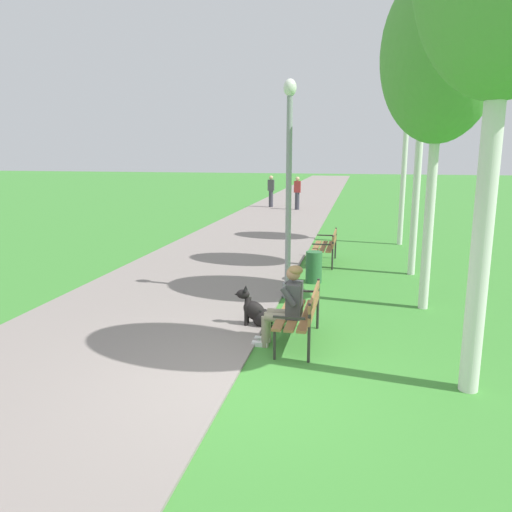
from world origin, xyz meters
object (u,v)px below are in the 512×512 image
park_bench_near (302,311)px  park_bench_mid (327,244)px  birch_tree_third (426,37)px  pedestrian_further_distant (271,191)px  birch_tree_second (441,56)px  dog_black (257,312)px  lamp_post_near (289,189)px  pedestrian_distant (297,193)px  litter_bin (314,267)px  person_seated_on_near_bench (287,303)px  birch_tree_fourth (410,75)px

park_bench_near → park_bench_mid: (-0.02, 5.63, 0.00)m
birch_tree_third → pedestrian_further_distant: (-5.82, 13.31, -4.46)m
birch_tree_second → park_bench_near: bearing=-132.4°
dog_black → birch_tree_third: birch_tree_third is taller
lamp_post_near → pedestrian_distant: lamp_post_near is taller
litter_bin → birch_tree_third: bearing=29.4°
park_bench_near → litter_bin: (-0.17, 3.64, -0.16)m
person_seated_on_near_bench → dog_black: bearing=130.5°
dog_black → pedestrian_distant: (-1.50, 16.80, 0.58)m
birch_tree_second → pedestrian_further_distant: bearing=109.9°
lamp_post_near → birch_tree_third: size_ratio=0.63×
lamp_post_near → birch_tree_second: birch_tree_second is taller
birch_tree_third → pedestrian_distant: 13.93m
park_bench_mid → birch_tree_fourth: 5.94m
birch_tree_fourth → pedestrian_distant: (-4.34, 8.49, -4.23)m
birch_tree_third → birch_tree_fourth: birch_tree_third is taller
lamp_post_near → birch_tree_third: bearing=44.2°
park_bench_near → birch_tree_fourth: bearing=77.1°
pedestrian_further_distant → birch_tree_second: bearing=-70.1°
birch_tree_third → litter_bin: (-2.20, -1.24, -4.95)m
park_bench_near → person_seated_on_near_bench: 0.31m
dog_black → litter_bin: (0.64, 3.10, 0.09)m
park_bench_near → dog_black: bearing=146.1°
pedestrian_distant → park_bench_mid: bearing=-78.9°
park_bench_mid → dog_black: (-0.79, -5.09, -0.25)m
birch_tree_second → birch_tree_fourth: birch_tree_fourth is taller
park_bench_mid → birch_tree_third: (2.05, -0.75, 4.79)m
person_seated_on_near_bench → pedestrian_distant: (-2.10, 17.50, 0.16)m
lamp_post_near → birch_tree_second: size_ratio=0.70×
person_seated_on_near_bench → pedestrian_distant: size_ratio=0.76×
litter_bin → pedestrian_further_distant: size_ratio=0.42×
pedestrian_distant → birch_tree_fourth: bearing=-62.9°
person_seated_on_near_bench → pedestrian_further_distant: 18.70m
park_bench_mid → litter_bin: (-0.15, -1.99, -0.16)m
park_bench_near → litter_bin: size_ratio=2.14×
birch_tree_fourth → litter_bin: birch_tree_fourth is taller
birch_tree_third → birch_tree_fourth: size_ratio=1.03×
dog_black → lamp_post_near: size_ratio=0.20×
dog_black → pedestrian_distant: bearing=95.1°
park_bench_near → litter_bin: 3.65m
dog_black → birch_tree_fourth: size_ratio=0.13×
lamp_post_near → park_bench_near: bearing=-76.4°
pedestrian_further_distant → person_seated_on_near_bench: bearing=-79.0°
park_bench_near → park_bench_mid: same height
park_bench_mid → pedestrian_distant: (-2.29, 11.71, 0.33)m
birch_tree_third → birch_tree_fourth: (-0.00, 3.97, -0.23)m
birch_tree_second → pedestrian_further_distant: birch_tree_second is taller
person_seated_on_near_bench → pedestrian_further_distant: pedestrian_further_distant is taller
lamp_post_near → pedestrian_further_distant: bearing=101.5°
person_seated_on_near_bench → birch_tree_fourth: birch_tree_fourth is taller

